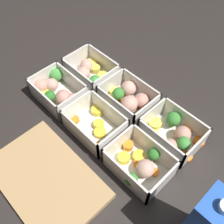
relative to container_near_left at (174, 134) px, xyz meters
The scene contains 8 objects.
ground_plane 0.18m from the container_near_left, 21.01° to the left, with size 4.00×4.00×0.00m, color #282321.
container_near_left is the anchor object (origin of this frame).
container_near_center 0.16m from the container_near_left, ahead, with size 0.16×0.12×0.06m.
container_near_right 0.32m from the container_near_left, ahead, with size 0.15×0.12×0.06m.
container_far_left 0.12m from the container_near_left, 88.26° to the left, with size 0.15×0.11×0.06m.
container_far_center 0.20m from the container_near_left, 36.74° to the left, with size 0.16×0.12×0.06m.
container_far_right 0.35m from the container_near_left, 20.88° to the left, with size 0.17×0.11×0.06m.
cutting_board 0.33m from the container_near_left, 66.31° to the left, with size 0.28×0.18×0.02m.
Camera 1 is at (-0.32, 0.31, 0.59)m, focal length 42.00 mm.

